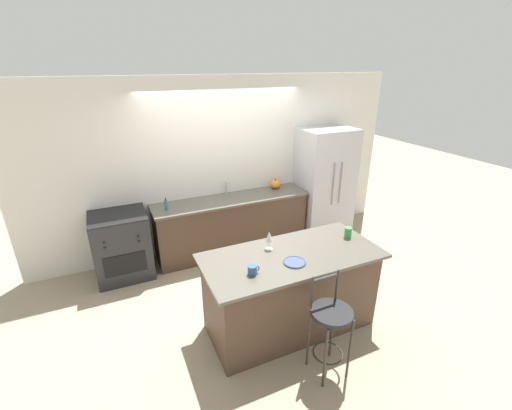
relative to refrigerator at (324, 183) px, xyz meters
name	(u,v)px	position (x,y,z in m)	size (l,w,h in m)	color
ground_plane	(240,259)	(-1.70, -0.29, -0.93)	(18.00, 18.00, 0.00)	tan
wall_back	(223,165)	(-1.70, 0.36, 0.42)	(6.00, 0.07, 2.70)	silver
back_counter	(232,224)	(-1.70, 0.06, -0.48)	(2.44, 0.64, 0.90)	#4C3828
sink_faucet	(226,186)	(-1.70, 0.25, 0.10)	(0.02, 0.13, 0.22)	#ADAFB5
kitchen_island	(290,291)	(-1.73, -1.89, -0.45)	(1.95, 0.90, 0.95)	#4C3828
refrigerator	(324,183)	(0.00, 0.00, 0.00)	(0.89, 0.71, 1.86)	#BCBCC1
oven_range	(122,245)	(-3.36, 0.01, -0.46)	(0.75, 0.69, 0.95)	#28282B
bar_stool_near	(330,322)	(-1.70, -2.60, -0.34)	(0.39, 0.39, 1.06)	#332D28
dinner_plate	(295,262)	(-1.79, -2.04, 0.03)	(0.24, 0.24, 0.02)	#425170
wine_glass	(269,237)	(-1.90, -1.68, 0.17)	(0.08, 0.08, 0.22)	white
coffee_mug	(253,270)	(-2.26, -2.05, 0.07)	(0.12, 0.09, 0.09)	#335689
tumbler_cup	(348,233)	(-0.94, -1.82, 0.08)	(0.08, 0.08, 0.13)	#3D934C
pumpkin_decoration	(275,184)	(-0.85, 0.18, 0.04)	(0.18, 0.18, 0.16)	orange
soap_bottle	(166,205)	(-2.70, 0.01, 0.04)	(0.05, 0.05, 0.18)	teal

